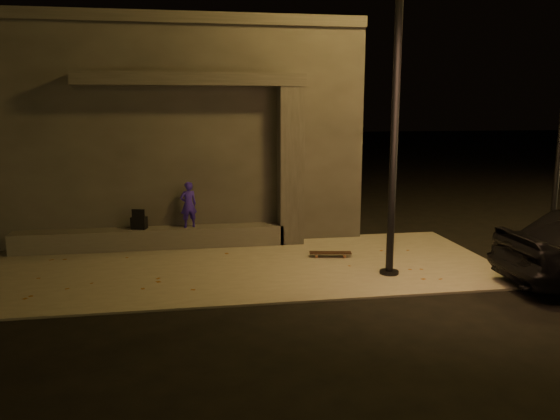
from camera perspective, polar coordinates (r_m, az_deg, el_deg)
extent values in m
plane|color=black|center=(9.17, -5.14, -9.66)|extent=(120.00, 120.00, 0.00)
cube|color=slate|center=(11.06, -5.97, -5.98)|extent=(11.00, 4.40, 0.04)
cube|color=#363431|center=(15.09, -11.12, 8.30)|extent=(9.00, 5.00, 5.20)
cube|color=#363431|center=(12.77, -11.82, 19.12)|extent=(9.00, 0.30, 0.25)
cube|color=#52504B|center=(12.70, -13.28, -2.87)|extent=(6.00, 0.55, 0.45)
cube|color=#363431|center=(12.62, 1.10, 4.59)|extent=(0.55, 0.55, 3.60)
cube|color=#363431|center=(12.39, -9.24, 13.33)|extent=(5.00, 0.70, 0.28)
imported|color=#2C1AA9|center=(12.52, -9.55, 0.57)|extent=(0.44, 0.35, 1.04)
cube|color=black|center=(12.64, -14.51, -1.32)|extent=(0.38, 0.30, 0.27)
cube|color=black|center=(12.60, -14.56, -0.29)|extent=(0.29, 0.12, 0.19)
cube|color=black|center=(11.71, 5.29, -4.46)|extent=(0.91, 0.38, 0.02)
cylinder|color=#AB6C44|center=(11.84, 6.68, -4.62)|extent=(0.07, 0.05, 0.06)
cylinder|color=#AB6C44|center=(11.67, 6.77, -4.84)|extent=(0.07, 0.05, 0.06)
cylinder|color=#AB6C44|center=(11.79, 3.81, -4.63)|extent=(0.07, 0.05, 0.06)
cylinder|color=#AB6C44|center=(11.62, 3.86, -4.86)|extent=(0.07, 0.05, 0.06)
cube|color=#99999E|center=(11.75, 6.72, -4.55)|extent=(0.09, 0.19, 0.02)
cube|color=#99999E|center=(11.70, 3.84, -4.57)|extent=(0.09, 0.19, 0.02)
cylinder|color=black|center=(10.27, 11.99, 10.86)|extent=(0.14, 0.14, 6.51)
cylinder|color=black|center=(10.74, 11.32, -6.49)|extent=(0.36, 0.36, 0.10)
cylinder|color=black|center=(15.91, 26.52, -1.79)|extent=(0.36, 0.36, 0.10)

